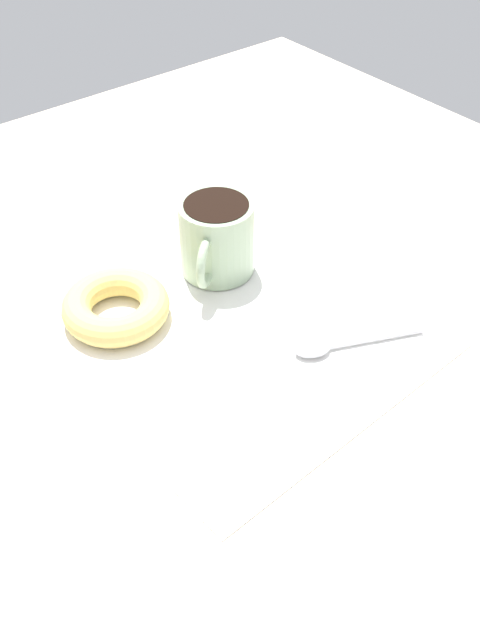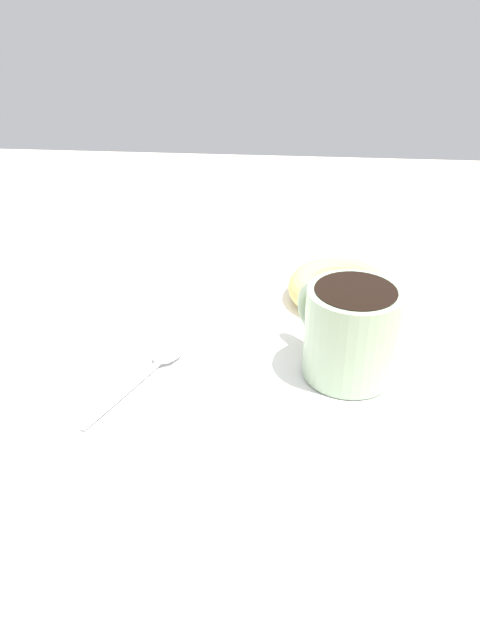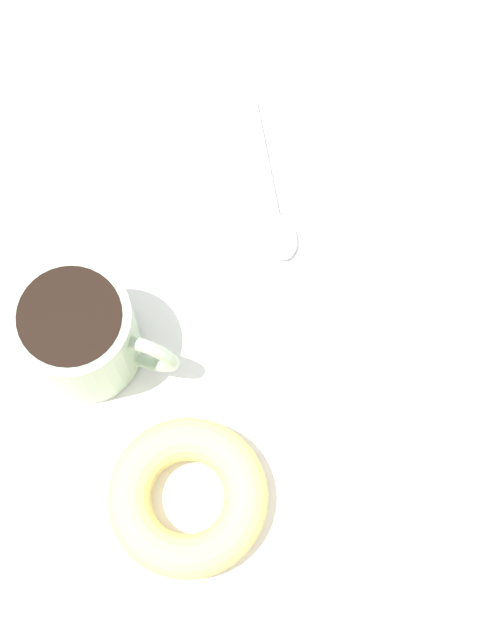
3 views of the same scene
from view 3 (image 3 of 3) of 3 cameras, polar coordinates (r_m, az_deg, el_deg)
ground_plane at (r=79.02cm, az=1.78°, el=-1.75°), size 120.00×120.00×2.00cm
napkin at (r=78.29cm, az=0.00°, el=-0.45°), size 34.40×34.40×0.30cm
coffee_cup at (r=74.30cm, az=-8.49°, el=-0.75°), size 10.12×8.99×8.44cm
donut at (r=74.16cm, az=-2.81°, el=-9.41°), size 11.09×11.09×3.04cm
spoon at (r=80.76cm, az=1.93°, el=5.68°), size 13.04×6.99×0.90cm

